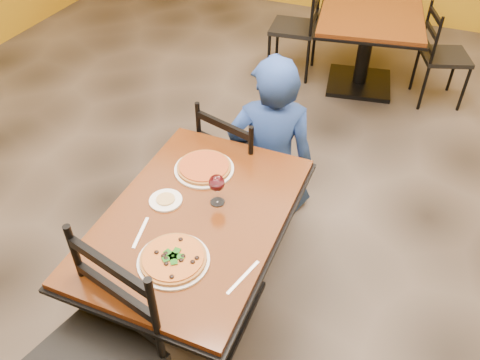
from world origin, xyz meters
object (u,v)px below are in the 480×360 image
at_px(diner, 272,137).
at_px(plate_main, 174,261).
at_px(chair_second_right, 445,57).
at_px(chair_main_far, 244,164).
at_px(chair_second_left, 293,28).
at_px(table_main, 198,242).
at_px(side_plate, 166,200).
at_px(wine_glass, 217,188).
at_px(plate_far, 204,169).
at_px(table_second, 368,29).
at_px(pizza_far, 204,167).
at_px(pizza_main, 173,258).

height_order(diner, plate_main, diner).
bearing_deg(chair_second_right, chair_main_far, 134.11).
relative_size(chair_second_left, diner, 0.80).
bearing_deg(table_main, side_plate, 171.49).
distance_m(chair_second_left, plate_main, 3.16).
xyz_separation_m(chair_main_far, wine_glass, (0.12, -0.65, 0.38)).
height_order(diner, wine_glass, diner).
bearing_deg(chair_second_left, plate_far, 0.09).
height_order(chair_second_left, plate_main, chair_second_left).
height_order(table_second, plate_far, plate_far).
height_order(diner, pizza_far, diner).
bearing_deg(plate_far, chair_second_right, 66.97).
height_order(table_second, chair_second_right, chair_second_right).
distance_m(pizza_main, wine_glass, 0.41).
xyz_separation_m(pizza_far, side_plate, (-0.07, -0.28, -0.02)).
bearing_deg(plate_main, pizza_main, 0.00).
bearing_deg(pizza_far, chair_second_left, 96.74).
xyz_separation_m(table_second, pizza_far, (-0.39, -2.51, 0.21)).
height_order(table_main, side_plate, side_plate).
bearing_deg(pizza_far, table_main, -71.62).
distance_m(chair_main_far, plate_far, 0.54).
distance_m(plate_far, side_plate, 0.29).
bearing_deg(diner, side_plate, 58.18).
height_order(table_main, chair_second_left, chair_second_left).
bearing_deg(wine_glass, side_plate, -159.47).
relative_size(pizza_main, side_plate, 1.77).
bearing_deg(table_main, chair_second_left, 98.06).
bearing_deg(plate_main, side_plate, 124.01).
relative_size(chair_main_far, wine_glass, 5.12).
xyz_separation_m(table_main, table_second, (0.28, 2.82, 0.00)).
height_order(table_main, pizza_main, pizza_main).
distance_m(table_main, pizza_far, 0.39).
relative_size(table_main, plate_far, 3.97).
height_order(side_plate, wine_glass, wine_glass).
height_order(chair_second_left, chair_second_right, chair_second_left).
bearing_deg(diner, pizza_far, 58.58).
height_order(chair_second_left, diner, diner).
height_order(chair_main_far, wine_glass, wine_glass).
height_order(chair_second_right, diner, diner).
xyz_separation_m(table_main, diner, (0.04, 0.97, 0.00)).
height_order(pizza_main, plate_far, pizza_main).
xyz_separation_m(plate_main, side_plate, (-0.21, 0.32, 0.00)).
xyz_separation_m(chair_main_far, chair_second_left, (-0.34, 2.06, -0.01)).
bearing_deg(wine_glass, plate_far, 130.01).
xyz_separation_m(table_second, chair_second_left, (-0.68, 0.00, -0.11)).
bearing_deg(pizza_main, chair_second_left, 98.06).
bearing_deg(chair_main_far, table_main, 110.28).
distance_m(table_second, diner, 1.87).
bearing_deg(plate_far, wine_glass, -49.99).
xyz_separation_m(chair_main_far, pizza_far, (-0.04, -0.45, 0.31)).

